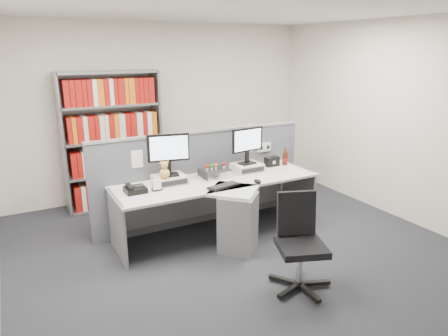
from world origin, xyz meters
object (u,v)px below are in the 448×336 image
mouse (258,181)px  desk_fan (250,133)px  office_chair (299,239)px  desk_phone (135,189)px  desk_calendar (156,186)px  desk (226,206)px  desktop_pc (215,173)px  shelving_unit (112,142)px  monitor_left (168,151)px  speaker (272,161)px  keyboard (224,186)px  filing_cabinet (249,171)px  monitor_right (247,143)px  cola_bottle (285,159)px

mouse → desk_fan: bearing=61.4°
office_chair → desk_phone: bearing=129.0°
desk_calendar → office_chair: (0.96, -1.43, -0.28)m
desk → desk_phone: bearing=165.8°
desktop_pc → shelving_unit: size_ratio=0.18×
monitor_left → desk_calendar: (-0.23, -0.17, -0.35)m
desk_calendar → office_chair: size_ratio=0.14×
desk → desk_fan: bearing=49.4°
desktop_pc → speaker: 0.92m
keyboard → filing_cabinet: bearing=49.1°
desk_phone → office_chair: 1.92m
monitor_right → desk_calendar: monitor_right is taller
office_chair → monitor_right: bearing=77.0°
monitor_right → desk_fan: monitor_right is taller
speaker → filing_cabinet: size_ratio=0.28×
mouse → cola_bottle: size_ratio=0.51×
keyboard → desk_fan: 1.94m
desk_phone → desk_fan: bearing=26.9°
desk_phone → office_chair: office_chair is taller
desk → shelving_unit: 2.12m
desk → keyboard: 0.29m
filing_cabinet → cola_bottle: bearing=-92.5°
desk → office_chair: bearing=-82.7°
monitor_right → speaker: bearing=5.9°
desk → monitor_left: (-0.57, 0.38, 0.67)m
desktop_pc → office_chair: (0.11, -1.59, -0.27)m
monitor_left → shelving_unit: size_ratio=0.26×
desk_phone → shelving_unit: shelving_unit is taller
desk → desktop_pc: (0.04, 0.38, 0.31)m
desk_calendar → desk_phone: bearing=167.9°
cola_bottle → desk_fan: 1.03m
speaker → desk_fan: 1.02m
keyboard → desk_fan: desk_fan is taller
keyboard → filing_cabinet: size_ratio=0.61×
filing_cabinet → office_chair: (-1.04, -2.61, 0.15)m
desk_phone → monitor_right: bearing=4.4°
monitor_left → shelving_unit: (-0.33, 1.46, -0.15)m
office_chair → cola_bottle: bearing=58.0°
shelving_unit → filing_cabinet: shelving_unit is taller
desk_fan → shelving_unit: bearing=167.9°
desk_phone → speaker: size_ratio=1.22×
filing_cabinet → monitor_right: bearing=-123.6°
monitor_right → cola_bottle: size_ratio=2.00×
mouse → office_chair: 1.15m
cola_bottle → filing_cabinet: bearing=87.5°
mouse → desk_phone: bearing=165.0°
monitor_left → keyboard: bearing=-40.3°
cola_bottle → desk_fan: (0.04, 1.01, 0.17)m
desk_phone → cola_bottle: size_ratio=0.98×
monitor_right → filing_cabinet: bearing=56.4°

